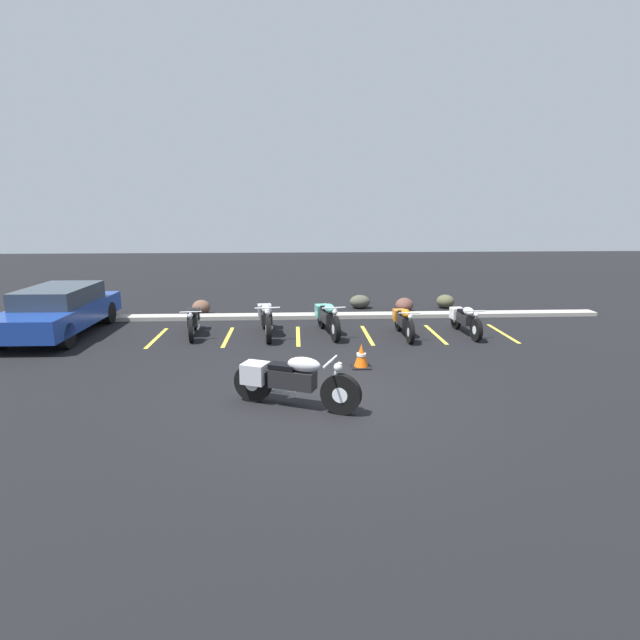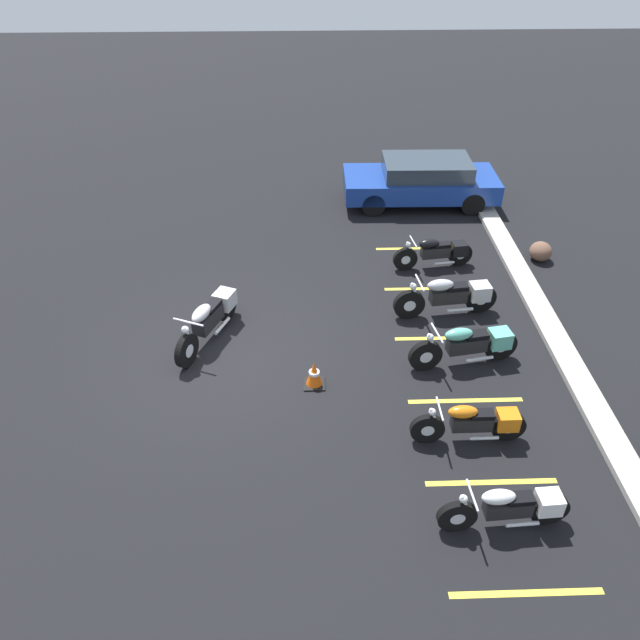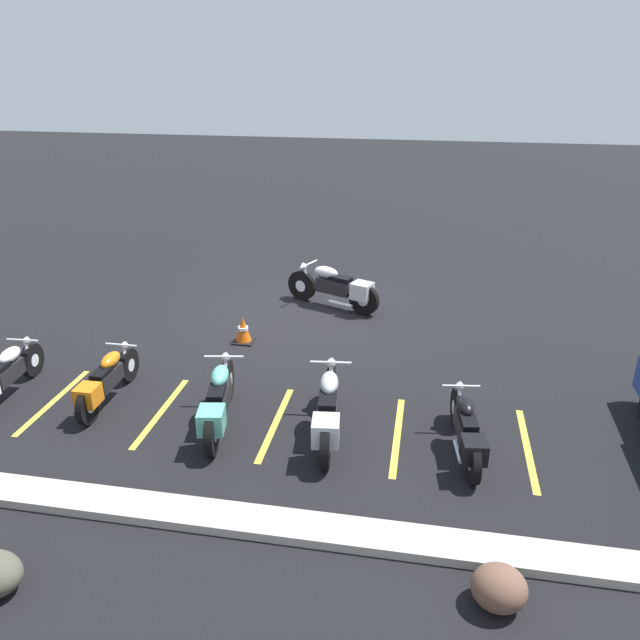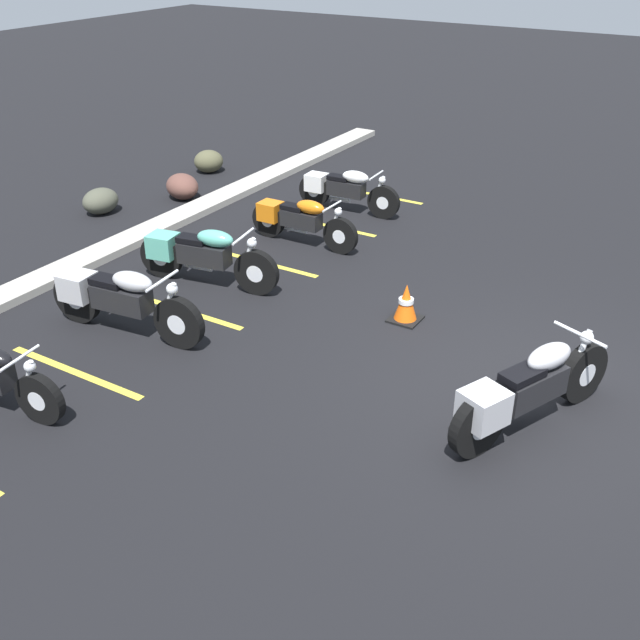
# 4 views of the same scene
# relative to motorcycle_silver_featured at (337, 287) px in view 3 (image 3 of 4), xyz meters

# --- Properties ---
(ground) EXTENTS (60.00, 60.00, 0.00)m
(ground) POSITION_rel_motorcycle_silver_featured_xyz_m (0.66, 0.26, -0.48)
(ground) COLOR black
(motorcycle_silver_featured) EXTENTS (2.18, 1.10, 0.91)m
(motorcycle_silver_featured) POSITION_rel_motorcycle_silver_featured_xyz_m (0.00, 0.00, 0.00)
(motorcycle_silver_featured) COLOR black
(motorcycle_silver_featured) RESTS_ON ground
(parked_bike_0) EXTENTS (0.62, 1.95, 0.77)m
(parked_bike_0) POSITION_rel_motorcycle_silver_featured_xyz_m (-2.63, 5.13, -0.07)
(parked_bike_0) COLOR black
(parked_bike_0) RESTS_ON ground
(parked_bike_1) EXTENTS (0.68, 2.27, 0.89)m
(parked_bike_1) POSITION_rel_motorcycle_silver_featured_xyz_m (-0.66, 5.06, -0.01)
(parked_bike_1) COLOR black
(parked_bike_1) RESTS_ON ground
(parked_bike_2) EXTENTS (0.74, 2.19, 0.87)m
(parked_bike_2) POSITION_rel_motorcycle_silver_featured_xyz_m (0.99, 5.08, -0.02)
(parked_bike_2) COLOR black
(parked_bike_2) RESTS_ON ground
(parked_bike_3) EXTENTS (0.55, 1.95, 0.77)m
(parked_bike_3) POSITION_rel_motorcycle_silver_featured_xyz_m (3.00, 4.72, -0.08)
(parked_bike_3) COLOR black
(parked_bike_3) RESTS_ON ground
(parked_bike_4) EXTENTS (0.55, 1.97, 0.77)m
(parked_bike_4) POSITION_rel_motorcycle_silver_featured_xyz_m (4.70, 4.86, -0.07)
(parked_bike_4) COLOR black
(parked_bike_4) RESTS_ON ground
(concrete_curb) EXTENTS (18.00, 0.50, 0.12)m
(concrete_curb) POSITION_rel_motorcycle_silver_featured_xyz_m (0.66, 7.06, -0.42)
(concrete_curb) COLOR #A8A399
(concrete_curb) RESTS_ON ground
(landscape_rock_3) EXTENTS (0.60, 0.56, 0.47)m
(landscape_rock_3) POSITION_rel_motorcycle_silver_featured_xyz_m (-2.88, 7.75, -0.25)
(landscape_rock_3) COLOR brown
(landscape_rock_3) RESTS_ON ground
(traffic_cone) EXTENTS (0.40, 0.40, 0.52)m
(traffic_cone) POSITION_rel_motorcycle_silver_featured_xyz_m (1.52, 2.08, -0.24)
(traffic_cone) COLOR black
(traffic_cone) RESTS_ON ground
(stall_line_0) EXTENTS (0.10, 2.10, 0.00)m
(stall_line_0) POSITION_rel_motorcycle_silver_featured_xyz_m (-3.53, 4.83, -0.48)
(stall_line_0) COLOR gold
(stall_line_0) RESTS_ON ground
(stall_line_1) EXTENTS (0.10, 2.10, 0.00)m
(stall_line_1) POSITION_rel_motorcycle_silver_featured_xyz_m (-1.67, 4.83, -0.48)
(stall_line_1) COLOR gold
(stall_line_1) RESTS_ON ground
(stall_line_2) EXTENTS (0.10, 2.10, 0.00)m
(stall_line_2) POSITION_rel_motorcycle_silver_featured_xyz_m (0.19, 4.83, -0.48)
(stall_line_2) COLOR gold
(stall_line_2) RESTS_ON ground
(stall_line_3) EXTENTS (0.10, 2.10, 0.00)m
(stall_line_3) POSITION_rel_motorcycle_silver_featured_xyz_m (2.05, 4.83, -0.48)
(stall_line_3) COLOR gold
(stall_line_3) RESTS_ON ground
(stall_line_4) EXTENTS (0.10, 2.10, 0.00)m
(stall_line_4) POSITION_rel_motorcycle_silver_featured_xyz_m (3.92, 4.83, -0.48)
(stall_line_4) COLOR gold
(stall_line_4) RESTS_ON ground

